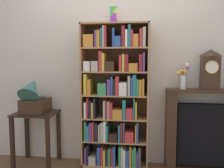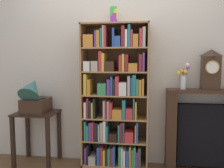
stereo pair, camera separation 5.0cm
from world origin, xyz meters
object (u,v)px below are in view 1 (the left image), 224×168
at_px(bookshelf, 115,102).
at_px(flower_vase, 183,77).
at_px(mantel_clock, 210,69).
at_px(gramophone, 34,97).
at_px(cup_stack, 114,16).
at_px(fireplace_mantel, 204,130).
at_px(side_table_left, 36,126).

relative_size(bookshelf, flower_vase, 5.65).
xyz_separation_m(mantel_clock, flower_vase, (-0.31, 0.01, -0.09)).
xyz_separation_m(bookshelf, gramophone, (-1.02, -0.09, 0.06)).
xyz_separation_m(bookshelf, flower_vase, (0.83, 0.07, 0.32)).
xyz_separation_m(cup_stack, flower_vase, (0.85, 0.02, -0.74)).
bearing_deg(gramophone, mantel_clock, 4.12).
bearing_deg(cup_stack, gramophone, -171.70).
xyz_separation_m(cup_stack, fireplace_mantel, (1.13, 0.03, -1.40)).
distance_m(cup_stack, flower_vase, 1.13).
distance_m(cup_stack, mantel_clock, 1.33).
height_order(cup_stack, side_table_left, cup_stack).
xyz_separation_m(fireplace_mantel, flower_vase, (-0.28, -0.01, 0.66)).
bearing_deg(bookshelf, side_table_left, -177.64).
relative_size(cup_stack, side_table_left, 0.30).
bearing_deg(cup_stack, bookshelf, -66.81).
xyz_separation_m(side_table_left, mantel_clock, (2.15, 0.11, 0.74)).
bearing_deg(flower_vase, bookshelf, -174.90).
height_order(bookshelf, gramophone, bookshelf).
distance_m(cup_stack, fireplace_mantel, 1.80).
bearing_deg(side_table_left, bookshelf, 2.36).
bearing_deg(bookshelf, mantel_clock, 3.31).
bearing_deg(gramophone, flower_vase, 5.06).
bearing_deg(bookshelf, cup_stack, 113.19).
bearing_deg(mantel_clock, cup_stack, -179.49).
bearing_deg(mantel_clock, gramophone, -175.88).
distance_m(side_table_left, fireplace_mantel, 2.12).
bearing_deg(side_table_left, cup_stack, 5.61).
relative_size(bookshelf, mantel_clock, 3.75).
height_order(side_table_left, flower_vase, flower_vase).
bearing_deg(cup_stack, side_table_left, -174.39).
height_order(side_table_left, fireplace_mantel, fireplace_mantel).
distance_m(mantel_clock, flower_vase, 0.32).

